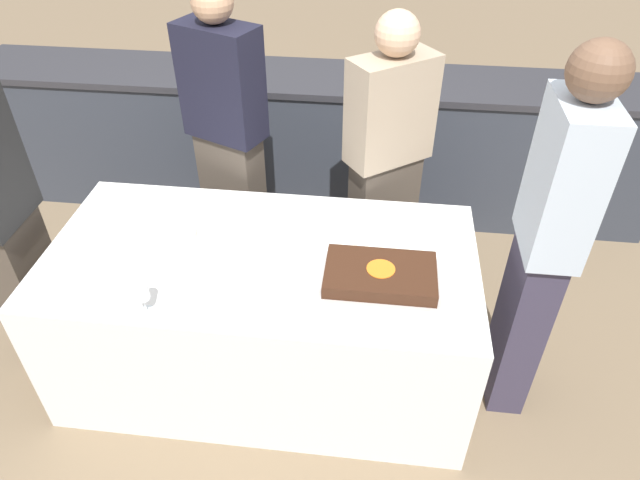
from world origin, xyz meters
name	(u,v)px	position (x,y,z in m)	size (l,w,h in m)	color
ground_plane	(270,365)	(0.00, 0.00, 0.00)	(14.00, 14.00, 0.00)	#7A664C
back_counter	(309,141)	(0.00, 1.54, 0.46)	(4.40, 0.58, 0.92)	#333842
dining_table	(266,314)	(0.00, 0.00, 0.37)	(1.87, 0.94, 0.75)	white
cake	(380,275)	(0.52, -0.11, 0.78)	(0.49, 0.32, 0.07)	#B7B2AD
plate_stack	(173,235)	(-0.41, 0.06, 0.77)	(0.21, 0.21, 0.04)	white
wine_glass	(141,291)	(-0.36, -0.40, 0.86)	(0.07, 0.07, 0.17)	white
side_plate_near_cake	(362,233)	(0.43, 0.19, 0.75)	(0.19, 0.19, 0.00)	white
utensil_pile	(272,311)	(0.11, -0.34, 0.76)	(0.13, 0.10, 0.02)	white
person_cutting_cake	(386,165)	(0.52, 0.69, 0.82)	(0.45, 0.41, 1.59)	#4C4238
person_seated_left	(0,213)	(-1.15, 0.00, 0.86)	(0.22, 0.35, 1.64)	#4C4238
person_seated_right	(544,245)	(1.15, 0.00, 0.90)	(0.21, 0.35, 1.72)	#383347
person_standing_back	(228,146)	(-0.30, 0.69, 0.87)	(0.44, 0.34, 1.68)	#4C4238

